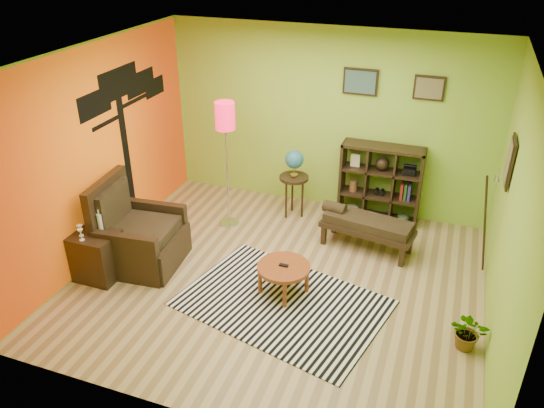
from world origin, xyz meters
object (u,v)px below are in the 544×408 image
(coffee_table, at_px, (284,270))
(potted_plant, at_px, (468,335))
(side_cabinet, at_px, (97,255))
(bench, at_px, (365,224))
(floor_lamp, at_px, (225,127))
(armchair, at_px, (137,239))
(globe_table, at_px, (294,167))
(cube_shelf, at_px, (381,184))

(coffee_table, bearing_deg, potted_plant, -6.33)
(side_cabinet, relative_size, bench, 0.71)
(coffee_table, xyz_separation_m, floor_lamp, (-1.31, 1.32, 1.20))
(armchair, distance_m, side_cabinet, 0.55)
(floor_lamp, relative_size, bench, 1.43)
(floor_lamp, bearing_deg, potted_plant, -24.17)
(bench, bearing_deg, globe_table, 155.15)
(coffee_table, distance_m, armchair, 2.04)
(coffee_table, bearing_deg, globe_table, 104.24)
(coffee_table, xyz_separation_m, armchair, (-2.04, -0.01, 0.02))
(armchair, distance_m, bench, 3.09)
(armchair, height_order, bench, armchair)
(armchair, distance_m, globe_table, 2.52)
(floor_lamp, xyz_separation_m, cube_shelf, (2.09, 0.92, -0.94))
(bench, bearing_deg, armchair, -153.72)
(cube_shelf, bearing_deg, armchair, -141.28)
(coffee_table, height_order, side_cabinet, side_cabinet)
(floor_lamp, height_order, globe_table, floor_lamp)
(coffee_table, relative_size, potted_plant, 1.49)
(coffee_table, height_order, armchair, armchair)
(cube_shelf, bearing_deg, side_cabinet, -138.87)
(cube_shelf, xyz_separation_m, bench, (-0.05, -0.89, -0.22))
(cube_shelf, bearing_deg, globe_table, -165.46)
(potted_plant, bearing_deg, bench, 132.00)
(armchair, distance_m, floor_lamp, 1.93)
(cube_shelf, xyz_separation_m, potted_plant, (1.39, -2.48, -0.43))
(globe_table, bearing_deg, floor_lamp, -144.08)
(cube_shelf, height_order, bench, cube_shelf)
(armchair, xyz_separation_m, globe_table, (1.55, 1.93, 0.46))
(globe_table, height_order, cube_shelf, cube_shelf)
(globe_table, bearing_deg, bench, -24.85)
(coffee_table, distance_m, potted_plant, 2.18)
(side_cabinet, xyz_separation_m, cube_shelf, (3.11, 2.72, 0.28))
(coffee_table, bearing_deg, floor_lamp, 134.81)
(floor_lamp, xyz_separation_m, potted_plant, (3.47, -1.56, -1.38))
(floor_lamp, bearing_deg, cube_shelf, 23.89)
(floor_lamp, bearing_deg, armchair, -118.64)
(bench, bearing_deg, side_cabinet, -149.17)
(side_cabinet, distance_m, bench, 3.57)
(globe_table, bearing_deg, potted_plant, -39.14)
(coffee_table, xyz_separation_m, potted_plant, (2.16, -0.24, -0.17))
(armchair, relative_size, cube_shelf, 0.99)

